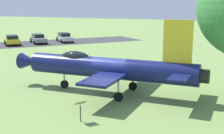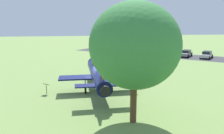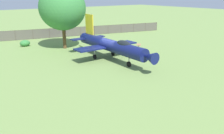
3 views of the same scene
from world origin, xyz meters
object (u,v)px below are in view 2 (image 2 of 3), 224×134
at_px(parked_car_yellow, 168,52).
at_px(parked_car_red, 138,50).
at_px(info_plaque, 46,86).
at_px(shade_tree, 134,46).
at_px(display_jet, 97,73).
at_px(parked_car_gray, 186,53).
at_px(parked_car_silver, 207,55).
at_px(parked_car_black, 153,51).
at_px(parked_car_blue, 125,49).

relative_size(parked_car_yellow, parked_car_red, 0.98).
bearing_deg(info_plaque, shade_tree, 42.15).
bearing_deg(parked_car_red, parked_car_yellow, 92.78).
height_order(display_jet, shade_tree, shade_tree).
xyz_separation_m(parked_car_gray, parked_car_yellow, (-2.46, -3.16, 0.03)).
bearing_deg(parked_car_gray, parked_car_silver, 91.02).
xyz_separation_m(info_plaque, parked_car_red, (-29.64, 18.21, -0.08)).
distance_m(parked_car_yellow, parked_car_black, 3.67).
bearing_deg(info_plaque, display_jet, 100.81).
relative_size(parked_car_gray, parked_car_black, 1.09).
relative_size(display_jet, parked_car_silver, 3.22).
distance_m(parked_car_black, parked_car_blue, 7.30).
relative_size(parked_car_gray, parked_car_yellow, 1.01).
relative_size(info_plaque, parked_car_blue, 0.26).
relative_size(shade_tree, parked_car_gray, 1.98).
distance_m(parked_car_gray, parked_car_blue, 14.97).
relative_size(parked_car_silver, parked_car_red, 0.95).
bearing_deg(display_jet, parked_car_gray, -45.80).
bearing_deg(parked_car_gray, parked_car_black, -88.87).
xyz_separation_m(shade_tree, parked_car_black, (-35.24, 13.76, -5.05)).
relative_size(shade_tree, parked_car_blue, 2.02).
relative_size(shade_tree, parked_car_silver, 2.06).
distance_m(display_jet, parked_car_black, 30.42).
bearing_deg(shade_tree, info_plaque, -137.85).
xyz_separation_m(display_jet, parked_car_black, (-26.09, 15.61, -1.09)).
bearing_deg(parked_car_black, parked_car_gray, 93.67).
xyz_separation_m(parked_car_silver, parked_car_yellow, (-5.22, -6.37, 0.02)).
xyz_separation_m(parked_car_black, parked_car_red, (-2.50, -2.88, 0.02)).
relative_size(display_jet, parked_car_yellow, 3.11).
bearing_deg(shade_tree, parked_car_black, 158.66).
bearing_deg(parked_car_silver, display_jet, -9.80).
bearing_deg(parked_car_silver, parked_car_yellow, -85.79).
height_order(shade_tree, parked_car_yellow, shade_tree).
distance_m(shade_tree, parked_car_black, 38.16).
xyz_separation_m(display_jet, info_plaque, (1.05, -5.48, -0.99)).
xyz_separation_m(parked_car_yellow, parked_car_red, (-5.03, -5.55, 0.00)).
height_order(info_plaque, parked_car_black, parked_car_black).
bearing_deg(parked_car_black, parked_car_yellow, 90.87).
height_order(parked_car_gray, parked_car_black, parked_car_black).
height_order(display_jet, parked_car_black, display_jet).
relative_size(parked_car_yellow, parked_car_blue, 1.02).
bearing_deg(display_jet, parked_car_silver, -53.70).
bearing_deg(parked_car_red, shade_tree, 28.83).
height_order(shade_tree, parked_car_red, shade_tree).
bearing_deg(parked_car_black, parked_car_silver, 93.63).
height_order(info_plaque, parked_car_gray, parked_car_gray).
relative_size(parked_car_black, parked_car_red, 0.90).
bearing_deg(info_plaque, parked_car_black, 142.14).
bearing_deg(parked_car_silver, parked_car_red, -87.12).
xyz_separation_m(shade_tree, parked_car_blue, (-39.99, 8.22, -5.02)).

